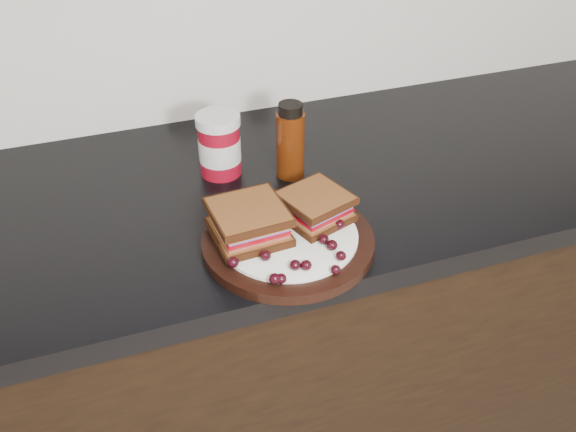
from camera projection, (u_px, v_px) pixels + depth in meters
The scene contains 28 objects.
base_cabinets at pixel (129, 393), 1.38m from camera, with size 3.96×0.58×0.86m, color black.
countertop at pixel (92, 227), 1.12m from camera, with size 3.98×0.60×0.04m, color black.
plate at pixel (288, 241), 1.04m from camera, with size 0.28×0.28×0.02m, color black.
sandwich_left at pixel (249, 222), 1.01m from camera, with size 0.11×0.11×0.05m, color brown, non-canonical shape.
sandwich_right at pixel (316, 207), 1.05m from camera, with size 0.10×0.10×0.05m, color brown, non-canonical shape.
grape_0 at pixel (233, 262), 0.96m from camera, with size 0.02×0.02×0.02m, color black.
grape_1 at pixel (265, 255), 0.97m from camera, with size 0.02×0.02×0.02m, color black.
grape_2 at pixel (275, 279), 0.93m from camera, with size 0.02×0.02×0.02m, color black.
grape_3 at pixel (281, 279), 0.93m from camera, with size 0.02×0.02×0.02m, color black.
grape_4 at pixel (295, 265), 0.96m from camera, with size 0.02×0.02×0.02m, color black.
grape_5 at pixel (306, 265), 0.96m from camera, with size 0.02×0.02×0.02m, color black.
grape_6 at pixel (336, 270), 0.95m from camera, with size 0.02×0.02×0.01m, color black.
grape_7 at pixel (341, 256), 0.97m from camera, with size 0.02×0.02×0.02m, color black.
grape_8 at pixel (332, 245), 0.99m from camera, with size 0.02×0.02×0.02m, color black.
grape_9 at pixel (324, 239), 1.01m from camera, with size 0.02×0.02×0.02m, color black.
grape_10 at pixel (339, 224), 1.04m from camera, with size 0.02×0.02×0.02m, color black.
grape_11 at pixel (325, 223), 1.04m from camera, with size 0.02×0.02×0.02m, color black.
grape_12 at pixel (325, 210), 1.07m from camera, with size 0.02×0.02×0.02m, color black.
grape_13 at pixel (311, 207), 1.08m from camera, with size 0.02×0.02×0.02m, color black.
grape_14 at pixel (247, 220), 1.05m from camera, with size 0.02×0.02×0.02m, color black.
grape_15 at pixel (258, 229), 1.03m from camera, with size 0.02×0.02×0.02m, color black.
grape_16 at pixel (233, 238), 1.01m from camera, with size 0.02×0.02×0.01m, color black.
grape_17 at pixel (239, 242), 1.00m from camera, with size 0.02×0.02×0.02m, color black.
grape_18 at pixel (247, 221), 1.04m from camera, with size 0.02×0.02×0.02m, color black.
grape_19 at pixel (241, 229), 1.03m from camera, with size 0.02×0.02×0.02m, color black.
grape_20 at pixel (249, 237), 1.01m from camera, with size 0.02×0.02×0.02m, color black.
condiment_jar at pixel (219, 145), 1.19m from camera, with size 0.08×0.08×0.12m, color maroon.
oil_bottle at pixel (290, 140), 1.18m from camera, with size 0.05×0.05×0.15m, color #451A06.
Camera 1 is at (0.03, 0.74, 1.55)m, focal length 40.00 mm.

